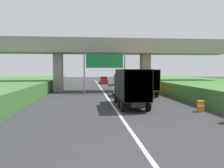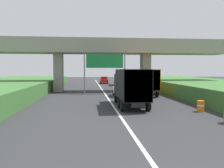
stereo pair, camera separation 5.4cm
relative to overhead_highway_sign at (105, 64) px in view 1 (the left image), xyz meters
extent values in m
cube|color=white|center=(0.00, -2.01, -4.20)|extent=(0.20, 89.44, 0.01)
cube|color=gray|center=(0.00, 4.17, 2.30)|extent=(40.00, 4.80, 1.10)
cube|color=gray|center=(0.00, 1.95, 3.40)|extent=(40.00, 0.36, 1.10)
cube|color=gray|center=(0.00, 6.39, 3.40)|extent=(40.00, 0.36, 1.10)
cube|color=gray|center=(-6.92, 4.17, -1.23)|extent=(1.30, 2.20, 5.95)
cube|color=gray|center=(6.92, 4.17, -1.23)|extent=(1.30, 2.20, 5.95)
cylinder|color=slate|center=(-2.85, 0.00, -1.38)|extent=(0.18, 0.18, 5.65)
cylinder|color=slate|center=(2.85, 0.00, -1.38)|extent=(0.18, 0.18, 5.65)
cube|color=#167238|center=(0.00, 0.00, 0.40)|extent=(5.20, 0.12, 1.90)
cube|color=white|center=(0.00, -0.01, 0.40)|extent=(4.89, 0.01, 1.67)
cube|color=black|center=(5.00, 17.12, -3.54)|extent=(1.10, 7.30, 0.36)
cube|color=gold|center=(5.00, 19.72, -2.31)|extent=(2.10, 2.10, 2.10)
cube|color=#2D3842|center=(5.00, 20.74, -2.01)|extent=(1.89, 0.06, 0.90)
cube|color=gold|center=(5.00, 16.07, -2.06)|extent=(2.30, 5.20, 2.60)
cube|color=#A88D16|center=(5.00, 13.49, -2.06)|extent=(2.21, 0.04, 2.50)
cylinder|color=black|center=(4.03, 19.72, -3.72)|extent=(0.30, 0.96, 0.96)
cylinder|color=black|center=(5.97, 19.72, -3.72)|extent=(0.30, 0.96, 0.96)
cylinder|color=black|center=(3.93, 14.64, -3.72)|extent=(0.30, 0.96, 0.96)
cylinder|color=black|center=(6.07, 14.64, -3.72)|extent=(0.30, 0.96, 0.96)
cylinder|color=black|center=(3.93, 16.33, -3.72)|extent=(0.30, 0.96, 0.96)
cylinder|color=black|center=(6.07, 16.33, -3.72)|extent=(0.30, 0.96, 0.96)
cube|color=black|center=(5.08, -2.08, -3.54)|extent=(1.10, 7.30, 0.36)
cube|color=orange|center=(5.08, 0.52, -2.31)|extent=(2.10, 2.10, 2.10)
cube|color=#2D3842|center=(5.08, 1.54, -2.01)|extent=(1.89, 0.06, 0.90)
cube|color=orange|center=(5.08, -3.13, -2.06)|extent=(2.30, 5.20, 2.60)
cube|color=#AC5B13|center=(5.08, -5.71, -2.06)|extent=(2.21, 0.04, 2.50)
cylinder|color=black|center=(4.11, 0.52, -3.72)|extent=(0.30, 0.96, 0.96)
cylinder|color=black|center=(6.05, 0.52, -3.72)|extent=(0.30, 0.96, 0.96)
cylinder|color=black|center=(4.01, -4.56, -3.72)|extent=(0.30, 0.96, 0.96)
cylinder|color=black|center=(6.15, -4.56, -3.72)|extent=(0.30, 0.96, 0.96)
cylinder|color=black|center=(4.01, -2.87, -3.72)|extent=(0.30, 0.96, 0.96)
cylinder|color=black|center=(6.15, -2.87, -3.72)|extent=(0.30, 0.96, 0.96)
cube|color=black|center=(1.51, -11.12, -3.54)|extent=(1.10, 7.30, 0.36)
cube|color=black|center=(1.51, -8.52, -2.31)|extent=(2.10, 2.10, 2.10)
cube|color=#2D3842|center=(1.51, -7.50, -2.01)|extent=(1.89, 0.06, 0.90)
cube|color=black|center=(1.51, -12.17, -2.06)|extent=(2.30, 5.20, 2.60)
cube|color=black|center=(1.51, -14.75, -2.06)|extent=(2.21, 0.04, 2.50)
cylinder|color=black|center=(0.54, -8.52, -3.72)|extent=(0.30, 0.96, 0.96)
cylinder|color=black|center=(2.48, -8.52, -3.72)|extent=(0.30, 0.96, 0.96)
cylinder|color=black|center=(0.44, -13.60, -3.72)|extent=(0.30, 0.96, 0.96)
cylinder|color=black|center=(2.58, -13.60, -3.72)|extent=(0.30, 0.96, 0.96)
cylinder|color=black|center=(0.44, -11.91, -3.72)|extent=(0.30, 0.96, 0.96)
cylinder|color=black|center=(2.58, -11.91, -3.72)|extent=(0.30, 0.96, 0.96)
cube|color=silver|center=(1.86, -3.16, -3.50)|extent=(1.76, 4.10, 0.76)
cube|color=silver|center=(1.86, -3.31, -2.80)|extent=(1.56, 1.90, 0.64)
cube|color=#2D3842|center=(1.86, -4.23, -2.80)|extent=(1.44, 0.06, 0.54)
cylinder|color=black|center=(1.04, -1.89, -3.88)|extent=(0.22, 0.64, 0.64)
cylinder|color=black|center=(2.68, -1.89, -3.88)|extent=(0.22, 0.64, 0.64)
cylinder|color=black|center=(1.04, -4.43, -3.88)|extent=(0.22, 0.64, 0.64)
cylinder|color=black|center=(2.68, -4.43, -3.88)|extent=(0.22, 0.64, 0.64)
cube|color=red|center=(1.48, 23.26, -3.50)|extent=(1.76, 4.10, 0.76)
cube|color=red|center=(1.48, 23.11, -2.80)|extent=(1.56, 1.90, 0.64)
cube|color=#2D3842|center=(1.48, 22.19, -2.80)|extent=(1.44, 0.06, 0.54)
cylinder|color=black|center=(0.66, 24.53, -3.88)|extent=(0.22, 0.64, 0.64)
cylinder|color=black|center=(2.30, 24.53, -3.88)|extent=(0.22, 0.64, 0.64)
cylinder|color=black|center=(0.66, 21.99, -3.88)|extent=(0.22, 0.64, 0.64)
cylinder|color=black|center=(2.30, 21.99, -3.88)|extent=(0.22, 0.64, 0.64)
cylinder|color=orange|center=(6.73, -14.39, -3.75)|extent=(0.56, 0.56, 0.90)
cylinder|color=white|center=(6.73, -14.39, -3.68)|extent=(0.57, 0.57, 0.12)
camera|label=1|loc=(-2.34, -31.51, -0.81)|focal=35.94mm
camera|label=2|loc=(-2.29, -31.51, -0.81)|focal=35.94mm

